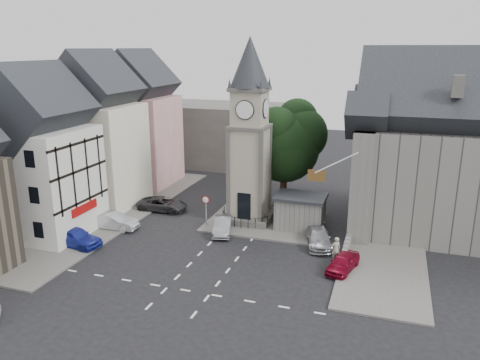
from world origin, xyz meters
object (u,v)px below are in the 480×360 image
(pedestrian, at_px, (336,249))
(car_west_blue, at_px, (75,237))
(stone_shelter, at_px, (300,212))
(car_east_red, at_px, (343,263))
(clock_tower, at_px, (250,133))

(pedestrian, bearing_deg, car_west_blue, -22.86)
(pedestrian, bearing_deg, stone_shelter, -89.10)
(car_west_blue, xyz_separation_m, car_east_red, (20.75, 2.33, -0.15))
(stone_shelter, distance_m, car_west_blue, 18.76)
(clock_tower, distance_m, stone_shelter, 8.15)
(clock_tower, distance_m, car_west_blue, 16.77)
(clock_tower, bearing_deg, car_west_blue, -139.70)
(car_east_red, xyz_separation_m, pedestrian, (-0.69, 1.43, 0.32))
(car_east_red, relative_size, pedestrian, 1.95)
(car_west_blue, distance_m, pedestrian, 20.41)
(car_west_blue, bearing_deg, pedestrian, -70.93)
(stone_shelter, height_order, pedestrian, stone_shelter)
(clock_tower, height_order, car_east_red, clock_tower)
(car_east_red, bearing_deg, stone_shelter, 137.62)
(clock_tower, distance_m, pedestrian, 12.67)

